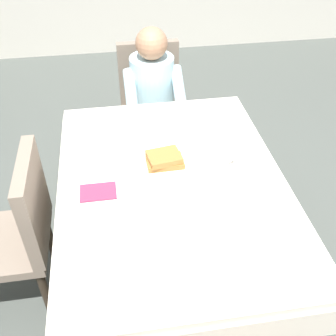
{
  "coord_description": "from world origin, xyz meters",
  "views": [
    {
      "loc": [
        -0.25,
        -1.46,
        2.03
      ],
      "look_at": [
        -0.02,
        0.04,
        0.79
      ],
      "focal_mm": 43.0,
      "sensor_mm": 36.0,
      "label": 1
    }
  ],
  "objects_px": {
    "breakfast_stack": "(165,159)",
    "knife_right_of_plate": "(199,163)",
    "plate_breakfast": "(162,164)",
    "syrup_pitcher": "(102,152)",
    "dining_table_main": "(172,194)",
    "chair_left_side": "(20,228)",
    "spoon_near_edge": "(161,207)",
    "diner_person": "(153,93)",
    "chair_diner": "(151,99)",
    "fork_left_of_plate": "(125,171)",
    "cup_coffee": "(222,159)"
  },
  "relations": [
    {
      "from": "breakfast_stack",
      "to": "knife_right_of_plate",
      "type": "distance_m",
      "value": 0.19
    },
    {
      "from": "plate_breakfast",
      "to": "syrup_pitcher",
      "type": "distance_m",
      "value": 0.32
    },
    {
      "from": "dining_table_main",
      "to": "chair_left_side",
      "type": "xyz_separation_m",
      "value": [
        -0.77,
        0.0,
        -0.12
      ]
    },
    {
      "from": "chair_left_side",
      "to": "syrup_pitcher",
      "type": "xyz_separation_m",
      "value": [
        0.44,
        0.24,
        0.25
      ]
    },
    {
      "from": "chair_left_side",
      "to": "spoon_near_edge",
      "type": "height_order",
      "value": "chair_left_side"
    },
    {
      "from": "diner_person",
      "to": "breakfast_stack",
      "type": "xyz_separation_m",
      "value": [
        -0.05,
        -0.9,
        0.12
      ]
    },
    {
      "from": "spoon_near_edge",
      "to": "chair_left_side",
      "type": "bearing_deg",
      "value": 164.52
    },
    {
      "from": "plate_breakfast",
      "to": "chair_diner",
      "type": "bearing_deg",
      "value": 86.48
    },
    {
      "from": "plate_breakfast",
      "to": "spoon_near_edge",
      "type": "height_order",
      "value": "plate_breakfast"
    },
    {
      "from": "chair_left_side",
      "to": "fork_left_of_plate",
      "type": "distance_m",
      "value": 0.6
    },
    {
      "from": "chair_diner",
      "to": "fork_left_of_plate",
      "type": "xyz_separation_m",
      "value": [
        -0.25,
        -1.06,
        0.21
      ]
    },
    {
      "from": "cup_coffee",
      "to": "syrup_pitcher",
      "type": "distance_m",
      "value": 0.61
    },
    {
      "from": "diner_person",
      "to": "fork_left_of_plate",
      "type": "distance_m",
      "value": 0.94
    },
    {
      "from": "breakfast_stack",
      "to": "cup_coffee",
      "type": "height_order",
      "value": "cup_coffee"
    },
    {
      "from": "chair_diner",
      "to": "spoon_near_edge",
      "type": "xyz_separation_m",
      "value": [
        -0.11,
        -1.34,
        0.21
      ]
    },
    {
      "from": "chair_diner",
      "to": "spoon_near_edge",
      "type": "height_order",
      "value": "chair_diner"
    },
    {
      "from": "chair_left_side",
      "to": "spoon_near_edge",
      "type": "relative_size",
      "value": 6.2
    },
    {
      "from": "dining_table_main",
      "to": "fork_left_of_plate",
      "type": "height_order",
      "value": "fork_left_of_plate"
    },
    {
      "from": "fork_left_of_plate",
      "to": "breakfast_stack",
      "type": "bearing_deg",
      "value": -86.75
    },
    {
      "from": "knife_right_of_plate",
      "to": "syrup_pitcher",
      "type": "bearing_deg",
      "value": 72.0
    },
    {
      "from": "chair_left_side",
      "to": "plate_breakfast",
      "type": "relative_size",
      "value": 3.32
    },
    {
      "from": "diner_person",
      "to": "spoon_near_edge",
      "type": "relative_size",
      "value": 7.47
    },
    {
      "from": "knife_right_of_plate",
      "to": "breakfast_stack",
      "type": "bearing_deg",
      "value": 84.38
    },
    {
      "from": "dining_table_main",
      "to": "cup_coffee",
      "type": "bearing_deg",
      "value": 16.13
    },
    {
      "from": "breakfast_stack",
      "to": "fork_left_of_plate",
      "type": "height_order",
      "value": "breakfast_stack"
    },
    {
      "from": "dining_table_main",
      "to": "knife_right_of_plate",
      "type": "distance_m",
      "value": 0.21
    },
    {
      "from": "cup_coffee",
      "to": "fork_left_of_plate",
      "type": "xyz_separation_m",
      "value": [
        -0.49,
        0.03,
        -0.04
      ]
    },
    {
      "from": "chair_diner",
      "to": "diner_person",
      "type": "bearing_deg",
      "value": 90.0
    },
    {
      "from": "syrup_pitcher",
      "to": "spoon_near_edge",
      "type": "relative_size",
      "value": 0.53
    },
    {
      "from": "chair_left_side",
      "to": "spoon_near_edge",
      "type": "distance_m",
      "value": 0.74
    },
    {
      "from": "chair_diner",
      "to": "cup_coffee",
      "type": "xyz_separation_m",
      "value": [
        0.23,
        -1.09,
        0.25
      ]
    },
    {
      "from": "chair_diner",
      "to": "fork_left_of_plate",
      "type": "distance_m",
      "value": 1.11
    },
    {
      "from": "chair_left_side",
      "to": "syrup_pitcher",
      "type": "height_order",
      "value": "chair_left_side"
    },
    {
      "from": "chair_left_side",
      "to": "plate_breakfast",
      "type": "distance_m",
      "value": 0.78
    },
    {
      "from": "breakfast_stack",
      "to": "spoon_near_edge",
      "type": "xyz_separation_m",
      "value": [
        -0.06,
        -0.29,
        -0.04
      ]
    },
    {
      "from": "breakfast_stack",
      "to": "syrup_pitcher",
      "type": "distance_m",
      "value": 0.33
    },
    {
      "from": "cup_coffee",
      "to": "spoon_near_edge",
      "type": "relative_size",
      "value": 0.75
    },
    {
      "from": "plate_breakfast",
      "to": "spoon_near_edge",
      "type": "bearing_deg",
      "value": -99.26
    },
    {
      "from": "dining_table_main",
      "to": "spoon_near_edge",
      "type": "distance_m",
      "value": 0.21
    },
    {
      "from": "plate_breakfast",
      "to": "fork_left_of_plate",
      "type": "relative_size",
      "value": 1.56
    },
    {
      "from": "diner_person",
      "to": "knife_right_of_plate",
      "type": "xyz_separation_m",
      "value": [
        0.13,
        -0.91,
        0.07
      ]
    },
    {
      "from": "dining_table_main",
      "to": "breakfast_stack",
      "type": "height_order",
      "value": "breakfast_stack"
    },
    {
      "from": "diner_person",
      "to": "cup_coffee",
      "type": "bearing_deg",
      "value": 103.92
    },
    {
      "from": "dining_table_main",
      "to": "syrup_pitcher",
      "type": "distance_m",
      "value": 0.42
    },
    {
      "from": "diner_person",
      "to": "fork_left_of_plate",
      "type": "bearing_deg",
      "value": 74.34
    },
    {
      "from": "syrup_pitcher",
      "to": "fork_left_of_plate",
      "type": "distance_m",
      "value": 0.17
    },
    {
      "from": "cup_coffee",
      "to": "fork_left_of_plate",
      "type": "height_order",
      "value": "cup_coffee"
    },
    {
      "from": "plate_breakfast",
      "to": "breakfast_stack",
      "type": "bearing_deg",
      "value": -52.49
    },
    {
      "from": "diner_person",
      "to": "knife_right_of_plate",
      "type": "height_order",
      "value": "diner_person"
    },
    {
      "from": "dining_table_main",
      "to": "fork_left_of_plate",
      "type": "xyz_separation_m",
      "value": [
        -0.22,
        0.11,
        0.09
      ]
    }
  ]
}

